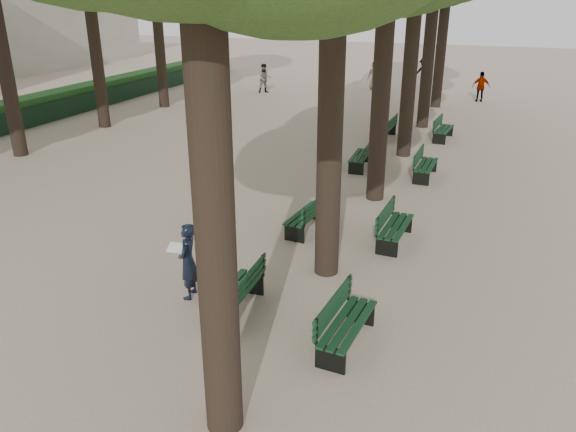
% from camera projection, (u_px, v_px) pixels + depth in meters
% --- Properties ---
extents(ground, '(120.00, 120.00, 0.00)m').
position_uv_depth(ground, '(200.00, 330.00, 10.29)').
color(ground, tan).
rests_on(ground, ground).
extents(bench_left_0, '(0.63, 1.82, 0.92)m').
position_uv_depth(bench_left_0, '(236.00, 300.00, 10.73)').
color(bench_left_0, black).
rests_on(bench_left_0, ground).
extents(bench_left_1, '(0.73, 1.84, 0.92)m').
position_uv_depth(bench_left_1, '(307.00, 220.00, 14.44)').
color(bench_left_1, black).
rests_on(bench_left_1, ground).
extents(bench_left_2, '(0.65, 1.82, 0.92)m').
position_uv_depth(bench_left_2, '(360.00, 160.00, 19.48)').
color(bench_left_2, black).
rests_on(bench_left_2, ground).
extents(bench_left_3, '(0.63, 1.82, 0.92)m').
position_uv_depth(bench_left_3, '(386.00, 132.00, 23.30)').
color(bench_left_3, black).
rests_on(bench_left_3, ground).
extents(bench_right_0, '(0.71, 1.84, 0.92)m').
position_uv_depth(bench_right_0, '(347.00, 332.00, 9.74)').
color(bench_right_0, black).
rests_on(bench_right_0, ground).
extents(bench_right_1, '(0.66, 1.83, 0.92)m').
position_uv_depth(bench_right_1, '(395.00, 233.00, 13.70)').
color(bench_right_1, black).
rests_on(bench_right_1, ground).
extents(bench_right_2, '(0.63, 1.82, 0.92)m').
position_uv_depth(bench_right_2, '(425.00, 170.00, 18.45)').
color(bench_right_2, black).
rests_on(bench_right_2, ground).
extents(bench_right_3, '(0.73, 1.84, 0.92)m').
position_uv_depth(bench_right_3, '(443.00, 133.00, 23.14)').
color(bench_right_3, black).
rests_on(bench_right_3, ground).
extents(man_with_map, '(0.65, 0.69, 1.59)m').
position_uv_depth(man_with_map, '(188.00, 261.00, 11.11)').
color(man_with_map, black).
rests_on(man_with_map, ground).
extents(pedestrian_c, '(1.00, 0.50, 1.62)m').
position_uv_depth(pedestrian_c, '(481.00, 87.00, 30.81)').
color(pedestrian_c, '#262628').
rests_on(pedestrian_c, ground).
extents(pedestrian_b, '(1.24, 0.62, 1.85)m').
position_uv_depth(pedestrian_b, '(424.00, 73.00, 35.09)').
color(pedestrian_b, '#262628').
rests_on(pedestrian_b, ground).
extents(pedestrian_d, '(0.85, 0.38, 1.69)m').
position_uv_depth(pedestrian_d, '(375.00, 75.00, 34.61)').
color(pedestrian_d, '#262628').
rests_on(pedestrian_d, ground).
extents(pedestrian_a, '(0.87, 0.75, 1.69)m').
position_uv_depth(pedestrian_a, '(265.00, 78.00, 33.43)').
color(pedestrian_a, '#262628').
rests_on(pedestrian_a, ground).
extents(pedestrian_e, '(1.53, 0.46, 1.63)m').
position_uv_depth(pedestrian_e, '(206.00, 85.00, 31.25)').
color(pedestrian_e, '#262628').
rests_on(pedestrian_e, ground).
extents(fence, '(0.08, 42.00, 0.90)m').
position_uv_depth(fence, '(18.00, 121.00, 24.52)').
color(fence, black).
rests_on(fence, ground).
extents(hedge, '(1.20, 42.00, 1.20)m').
position_uv_depth(hedge, '(5.00, 116.00, 24.69)').
color(hedge, '#19481A').
rests_on(hedge, ground).
extents(building_far, '(12.00, 16.00, 7.00)m').
position_uv_depth(building_far, '(18.00, 19.00, 45.70)').
color(building_far, '#B7B2A3').
rests_on(building_far, ground).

